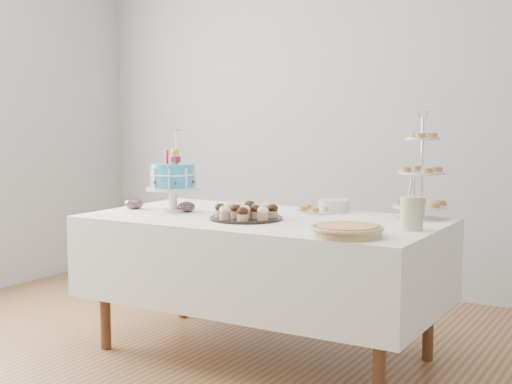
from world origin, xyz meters
The scene contains 12 objects.
floor centered at (0.00, 0.00, 0.00)m, with size 5.00×5.00×0.00m, color brown.
walls centered at (0.00, 0.00, 1.35)m, with size 5.04×4.04×2.70m.
table centered at (0.00, 0.30, 0.54)m, with size 1.92×1.02×0.77m.
birthday_cake centered at (-0.55, 0.23, 0.90)m, with size 0.31×0.31×0.48m.
cupcake_tray centered at (-0.03, 0.18, 0.81)m, with size 0.39×0.39×0.09m.
pie centered at (0.65, -0.05, 0.80)m, with size 0.34×0.34×0.05m.
tiered_stand centered at (0.75, 0.70, 1.01)m, with size 0.30×0.30×0.59m.
plate_stack centered at (0.24, 0.70, 0.81)m, with size 0.18×0.18×0.07m.
pastry_plate centered at (0.16, 0.62, 0.79)m, with size 0.25×0.25×0.04m.
jam_bowl_a centered at (-0.84, 0.22, 0.80)m, with size 0.12×0.12×0.07m.
jam_bowl_b centered at (-0.49, 0.27, 0.80)m, with size 0.10×0.10×0.06m.
utensil_pitcher centered at (0.84, 0.28, 0.86)m, with size 0.12×0.11×0.25m.
Camera 1 is at (1.92, -3.04, 1.31)m, focal length 50.00 mm.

